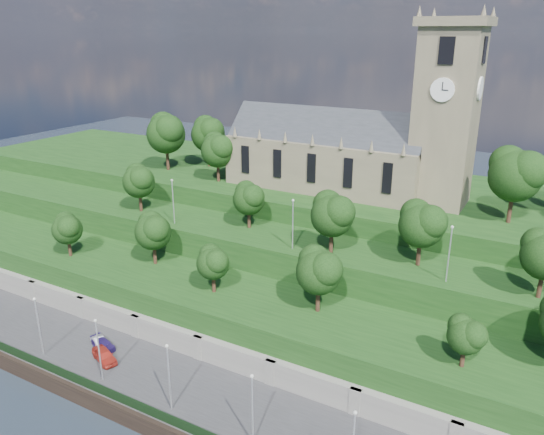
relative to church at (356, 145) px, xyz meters
The scene contains 15 objects.
promenade 45.42m from the church, 91.13° to the right, with size 160.00×12.00×2.00m, color #2D2D30.
fence 49.57m from the church, 91.00° to the right, with size 160.00×0.10×1.20m, color black.
retaining_wall 39.48m from the church, 91.33° to the right, with size 160.00×2.10×5.00m.
embankment_lower 33.57m from the church, 91.61° to the right, with size 160.00×12.00×8.00m, color #153612.
embankment_upper 23.71m from the church, 92.66° to the right, with size 160.00×10.00×12.00m, color #153612.
hilltop 15.57m from the church, 101.11° to the left, with size 160.00×32.00×15.00m, color #153612.
church is the anchor object (origin of this frame).
trees_lower 29.04m from the church, 85.83° to the right, with size 69.84×8.89×8.07m.
trees_upper 18.92m from the church, 79.62° to the right, with size 63.74×8.11×8.31m.
trees_hilltop 2.34m from the church, 125.16° to the right, with size 77.88×15.87×10.53m.
lamp_posts_promenade 46.42m from the church, 93.67° to the right, with size 60.36×0.36×7.82m.
lamp_posts_upper 21.02m from the church, 92.26° to the right, with size 40.36×0.36×6.91m.
car_left 47.78m from the church, 110.57° to the right, with size 1.76×4.38×1.49m, color #A9271C.
car_middle 47.21m from the church, 115.16° to the right, with size 1.24×3.55×1.17m, color #B2B1B6.
car_right 47.01m from the church, 114.31° to the right, with size 1.62×3.99×1.16m, color #251753.
Camera 1 is at (29.62, -32.14, 39.40)m, focal length 35.00 mm.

